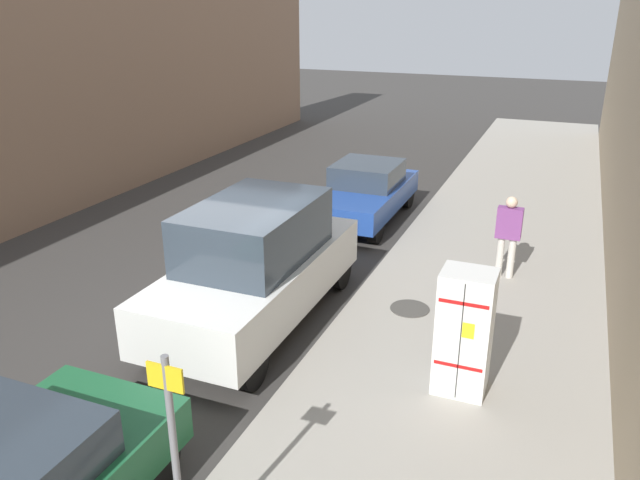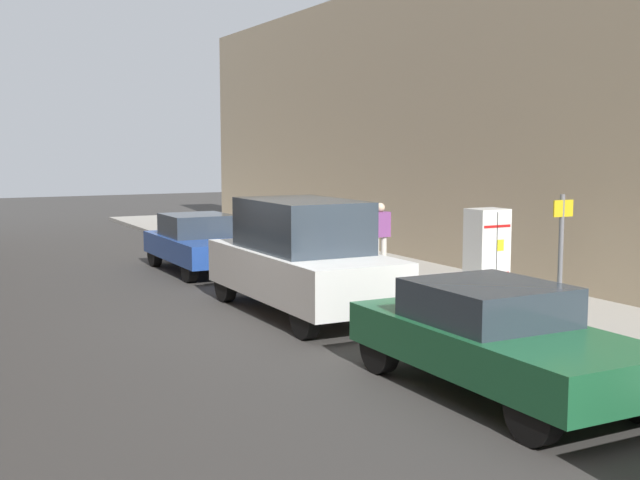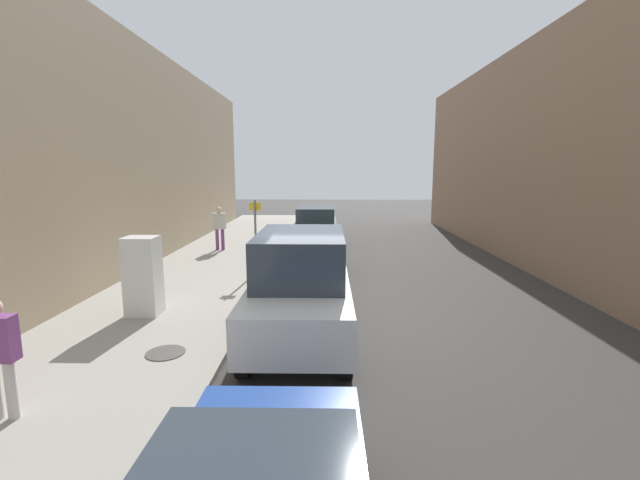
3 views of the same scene
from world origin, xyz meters
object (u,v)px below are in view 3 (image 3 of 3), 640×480
object	(u,v)px
discarded_refrigerator	(143,276)
street_sign_post	(255,232)
pedestrian_walking_far	(219,225)
parked_suv_gray	(316,225)
parked_van_white	(301,285)
parked_sedan_green	(311,250)

from	to	relation	value
discarded_refrigerator	street_sign_post	distance (m)	4.44
pedestrian_walking_far	parked_suv_gray	xyz separation A→B (m)	(3.91, 2.19, -0.28)
street_sign_post	parked_van_white	bearing A→B (deg)	-70.32
street_sign_post	parked_suv_gray	size ratio (longest dim) A/B	0.51
parked_van_white	street_sign_post	bearing A→B (deg)	109.68
pedestrian_walking_far	street_sign_post	bearing A→B (deg)	-95.27
discarded_refrigerator	parked_suv_gray	size ratio (longest dim) A/B	0.39
discarded_refrigerator	parked_van_white	bearing A→B (deg)	-13.80
discarded_refrigerator	parked_van_white	size ratio (longest dim) A/B	0.37
street_sign_post	pedestrian_walking_far	distance (m)	4.57
parked_suv_gray	street_sign_post	bearing A→B (deg)	-105.71
pedestrian_walking_far	parked_sedan_green	size ratio (longest dim) A/B	0.41
discarded_refrigerator	street_sign_post	bearing A→B (deg)	64.23
discarded_refrigerator	street_sign_post	xyz separation A→B (m)	(1.92, 3.98, 0.42)
parked_sedan_green	street_sign_post	bearing A→B (deg)	-158.45
parked_van_white	parked_sedan_green	bearing A→B (deg)	90.00
street_sign_post	parked_sedan_green	xyz separation A→B (m)	(1.75, 0.69, -0.71)
discarded_refrigerator	parked_suv_gray	bearing A→B (deg)	70.20
parked_sedan_green	discarded_refrigerator	bearing A→B (deg)	-128.14
parked_sedan_green	parked_suv_gray	bearing A→B (deg)	90.00
parked_van_white	parked_suv_gray	bearing A→B (deg)	90.00
pedestrian_walking_far	parked_sedan_green	world-z (taller)	pedestrian_walking_far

